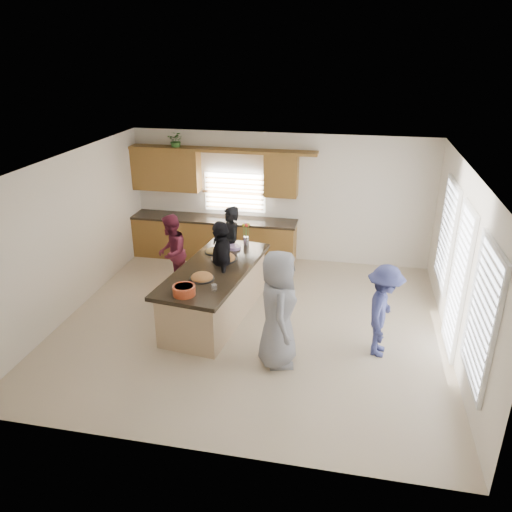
% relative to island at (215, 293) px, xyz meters
% --- Properties ---
extents(floor, '(6.50, 6.50, 0.00)m').
position_rel_island_xyz_m(floor, '(0.68, -0.14, -0.45)').
color(floor, '#BDA78C').
rests_on(floor, ground).
extents(room_shell, '(6.52, 6.02, 2.81)m').
position_rel_island_xyz_m(room_shell, '(0.68, -0.14, 1.45)').
color(room_shell, silver).
rests_on(room_shell, ground).
extents(back_cabinetry, '(4.08, 0.66, 2.46)m').
position_rel_island_xyz_m(back_cabinetry, '(-0.79, 2.59, 0.46)').
color(back_cabinetry, brown).
rests_on(back_cabinetry, ground).
extents(right_wall_glazing, '(0.06, 4.00, 2.25)m').
position_rel_island_xyz_m(right_wall_glazing, '(3.90, -0.28, 0.89)').
color(right_wall_glazing, white).
rests_on(right_wall_glazing, ground).
extents(island, '(1.48, 2.82, 0.95)m').
position_rel_island_xyz_m(island, '(0.00, 0.00, 0.00)').
color(island, tan).
rests_on(island, ground).
extents(platter_front, '(0.40, 0.40, 0.16)m').
position_rel_island_xyz_m(platter_front, '(-0.07, -0.48, 0.52)').
color(platter_front, black).
rests_on(platter_front, island).
extents(platter_mid, '(0.46, 0.46, 0.18)m').
position_rel_island_xyz_m(platter_mid, '(0.07, 0.36, 0.53)').
color(platter_mid, black).
rests_on(platter_mid, island).
extents(platter_back, '(0.32, 0.32, 0.13)m').
position_rel_island_xyz_m(platter_back, '(-0.20, 0.63, 0.52)').
color(platter_back, black).
rests_on(platter_back, island).
extents(salad_bowl, '(0.35, 0.35, 0.15)m').
position_rel_island_xyz_m(salad_bowl, '(-0.18, -1.06, 0.58)').
color(salad_bowl, '#BC4422').
rests_on(salad_bowl, island).
extents(clear_cup, '(0.09, 0.09, 0.10)m').
position_rel_island_xyz_m(clear_cup, '(0.23, -0.83, 0.55)').
color(clear_cup, white).
rests_on(clear_cup, island).
extents(plate_stack, '(0.25, 0.25, 0.05)m').
position_rel_island_xyz_m(plate_stack, '(0.12, 0.90, 0.52)').
color(plate_stack, '#9F7CB4').
rests_on(plate_stack, island).
extents(flower_vase, '(0.14, 0.14, 0.44)m').
position_rel_island_xyz_m(flower_vase, '(0.31, 1.12, 0.74)').
color(flower_vase, silver).
rests_on(flower_vase, island).
extents(potted_plant, '(0.36, 0.32, 0.38)m').
position_rel_island_xyz_m(potted_plant, '(-1.55, 2.68, 2.14)').
color(potted_plant, '#407D32').
rests_on(potted_plant, back_cabinetry).
extents(woman_left_back, '(0.65, 0.72, 1.65)m').
position_rel_island_xyz_m(woman_left_back, '(-0.03, 1.26, 0.37)').
color(woman_left_back, black).
rests_on(woman_left_back, ground).
extents(woman_left_mid, '(0.67, 0.81, 1.52)m').
position_rel_island_xyz_m(woman_left_mid, '(-1.13, 0.92, 0.31)').
color(woman_left_mid, maroon).
rests_on(woman_left_mid, ground).
extents(woman_left_front, '(0.71, 1.09, 1.72)m').
position_rel_island_xyz_m(woman_left_front, '(0.06, 0.24, 0.41)').
color(woman_left_front, black).
rests_on(woman_left_front, ground).
extents(woman_right_back, '(0.70, 1.04, 1.49)m').
position_rel_island_xyz_m(woman_right_back, '(2.82, -0.60, 0.29)').
color(woman_right_back, navy).
rests_on(woman_right_back, ground).
extents(woman_right_front, '(0.77, 1.00, 1.82)m').
position_rel_island_xyz_m(woman_right_front, '(1.29, -1.16, 0.46)').
color(woman_right_front, gray).
rests_on(woman_right_front, ground).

